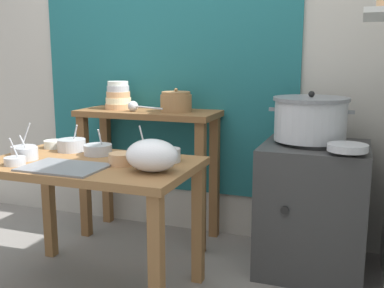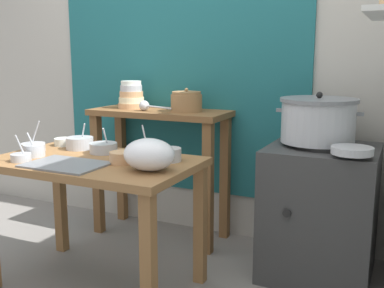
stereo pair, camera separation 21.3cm
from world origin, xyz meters
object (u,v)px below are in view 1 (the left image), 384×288
Objects in this scene: clay_pot at (176,102)px; prep_bowl_2 at (146,152)px; plastic_bag at (152,155)px; wide_pan at (348,148)px; prep_bowl_6 at (27,153)px; prep_table at (91,182)px; steamer_pot at (310,119)px; prep_bowl_8 at (54,144)px; prep_bowl_1 at (98,149)px; prep_bowl_7 at (122,158)px; stove_block at (313,207)px; prep_bowl_5 at (15,160)px; ladle at (134,106)px; prep_bowl_0 at (72,145)px; bowl_stack_enamel at (118,97)px; serving_tray at (64,167)px; prep_bowl_4 at (168,155)px; back_shelf_table at (149,142)px; prep_bowl_3 at (24,150)px.

clay_pot reaches higher than prep_bowl_2.
plastic_bag is 1.24× the size of wide_pan.
prep_bowl_6 is at bearing -119.80° from clay_pot.
prep_table is 1.28m from steamer_pot.
prep_bowl_2 is at bearing -6.66° from prep_bowl_8.
prep_bowl_1 is 0.29m from prep_bowl_7.
stove_block is at bearing 47.28° from plastic_bag.
wide_pan is 1.70m from prep_bowl_5.
clay_pot is 0.83m from prep_bowl_7.
steamer_pot is 0.97m from prep_bowl_2.
ladle is 0.56m from prep_bowl_0.
serving_tray is (0.24, -0.98, -0.26)m from bowl_stack_enamel.
stove_block is 5.83× the size of prep_bowl_4.
clay_pot reaches higher than wide_pan.
prep_bowl_4 is at bearing -7.26° from prep_bowl_8.
back_shelf_table reaches higher than prep_bowl_7.
ladle is (-1.18, 0.04, 0.55)m from stove_block.
back_shelf_table reaches higher than prep_bowl_4.
plastic_bag is at bearing -57.96° from prep_bowl_2.
prep_table is at bearing -148.24° from stove_block.
steamer_pot is 1.67× the size of ladle.
prep_bowl_6 reaches higher than stove_block.
prep_bowl_6 is at bearing -162.17° from wide_pan.
prep_bowl_5 is at bearing -146.86° from steamer_pot.
back_shelf_table is 1.12m from steamer_pot.
plastic_bag is at bearing -63.57° from back_shelf_table.
back_shelf_table is at bearing 62.71° from prep_bowl_3.
prep_bowl_3 is 1.31× the size of prep_bowl_6.
ladle is 1.39m from wide_pan.
wide_pan is 1.06m from prep_bowl_2.
prep_bowl_3 is (-1.70, -0.42, -0.05)m from wide_pan.
prep_table is at bearing -86.83° from back_shelf_table.
prep_bowl_1 is (-0.01, -0.64, 0.07)m from back_shelf_table.
steamer_pot is (1.09, -0.11, 0.23)m from back_shelf_table.
back_shelf_table is 1.36m from wide_pan.
prep_bowl_2 is (0.52, -0.65, -0.23)m from bowl_stack_enamel.
prep_bowl_5 is at bearing -170.45° from plastic_bag.
back_shelf_table reaches higher than prep_bowl_5.
stove_block is at bearing 31.05° from prep_bowl_2.
steamer_pot is 3.33× the size of prep_bowl_5.
prep_bowl_6 is (-0.30, -0.88, 0.08)m from back_shelf_table.
prep_bowl_4 is at bearing -49.82° from ladle.
prep_bowl_6 is at bearing -163.38° from prep_bowl_4.
prep_table is 2.75× the size of serving_tray.
prep_bowl_0 is at bearing 174.59° from prep_bowl_4.
plastic_bag reaches higher than serving_tray.
prep_bowl_6 is at bearing -108.11° from prep_bowl_0.
prep_bowl_0 is at bearing 156.74° from plastic_bag.
steamer_pot is 1.20× the size of serving_tray.
clay_pot is 1.01× the size of wide_pan.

